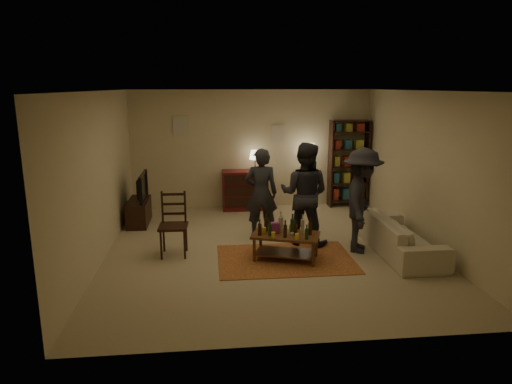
{
  "coord_description": "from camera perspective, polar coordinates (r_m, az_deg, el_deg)",
  "views": [
    {
      "loc": [
        -1.01,
        -7.43,
        2.78
      ],
      "look_at": [
        -0.21,
        0.1,
        1.01
      ],
      "focal_mm": 32.0,
      "sensor_mm": 36.0,
      "label": 1
    }
  ],
  "objects": [
    {
      "name": "rug",
      "position": [
        7.58,
        3.71,
        -8.35
      ],
      "size": [
        2.2,
        1.5,
        0.01
      ],
      "primitive_type": "cube",
      "color": "maroon",
      "rests_on": "ground"
    },
    {
      "name": "floor",
      "position": [
        8.0,
        1.58,
        -7.19
      ],
      "size": [
        6.0,
        6.0,
        0.0
      ],
      "primitive_type": "plane",
      "color": "#C6B793",
      "rests_on": "ground"
    },
    {
      "name": "person_by_sofa",
      "position": [
        7.89,
        13.07,
        -1.05
      ],
      "size": [
        1.05,
        1.31,
        1.78
      ],
      "primitive_type": "imported",
      "rotation": [
        0.0,
        0.0,
        1.18
      ],
      "color": "#25252C",
      "rests_on": "ground"
    },
    {
      "name": "tv_stand",
      "position": [
        9.64,
        -14.44,
        -1.66
      ],
      "size": [
        0.4,
        1.0,
        1.06
      ],
      "color": "black",
      "rests_on": "ground"
    },
    {
      "name": "bookshelf",
      "position": [
        10.86,
        11.48,
        3.63
      ],
      "size": [
        0.9,
        0.34,
        2.02
      ],
      "color": "black",
      "rests_on": "ground"
    },
    {
      "name": "person_right",
      "position": [
        8.09,
        6.06,
        -0.25
      ],
      "size": [
        1.1,
        1.0,
        1.83
      ],
      "primitive_type": "imported",
      "rotation": [
        0.0,
        0.0,
        2.71
      ],
      "color": "#26272E",
      "rests_on": "ground"
    },
    {
      "name": "coffee_table",
      "position": [
        7.45,
        3.69,
        -5.59
      ],
      "size": [
        1.2,
        0.9,
        0.78
      ],
      "rotation": [
        0.0,
        0.0,
        -0.34
      ],
      "color": "brown",
      "rests_on": "ground"
    },
    {
      "name": "floor_lamp",
      "position": [
        10.45,
        6.62,
        4.74
      ],
      "size": [
        0.36,
        0.36,
        1.51
      ],
      "color": "black",
      "rests_on": "ground"
    },
    {
      "name": "room_shell",
      "position": [
        10.46,
        -4.11,
        7.81
      ],
      "size": [
        6.0,
        6.0,
        6.0
      ],
      "color": "beige",
      "rests_on": "ground"
    },
    {
      "name": "person_left",
      "position": [
        8.43,
        0.63,
        -0.15
      ],
      "size": [
        0.64,
        0.44,
        1.68
      ],
      "primitive_type": "imported",
      "rotation": [
        0.0,
        0.0,
        3.08
      ],
      "color": "#26282E",
      "rests_on": "ground"
    },
    {
      "name": "dresser",
      "position": [
        10.44,
        -1.43,
        0.39
      ],
      "size": [
        1.0,
        0.5,
        1.36
      ],
      "color": "maroon",
      "rests_on": "ground"
    },
    {
      "name": "dining_chair",
      "position": [
        7.74,
        -10.27,
        -3.6
      ],
      "size": [
        0.48,
        0.48,
        1.09
      ],
      "rotation": [
        0.0,
        0.0,
        -0.03
      ],
      "color": "black",
      "rests_on": "ground"
    },
    {
      "name": "sofa",
      "position": [
        8.12,
        17.63,
        -5.25
      ],
      "size": [
        0.81,
        2.08,
        0.61
      ],
      "primitive_type": "imported",
      "rotation": [
        0.0,
        0.0,
        1.57
      ],
      "color": "beige",
      "rests_on": "ground"
    }
  ]
}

